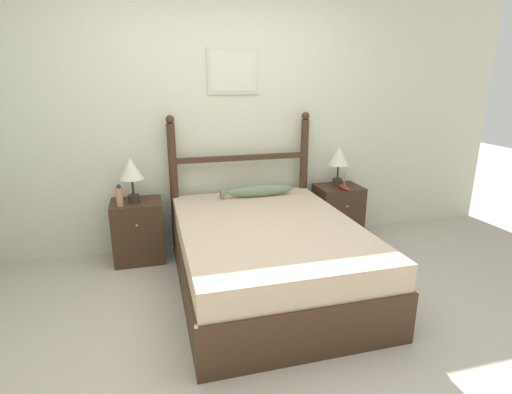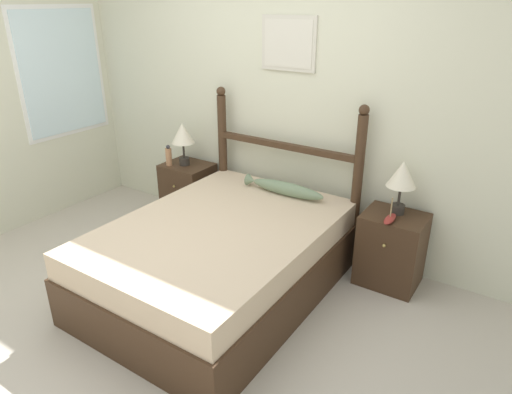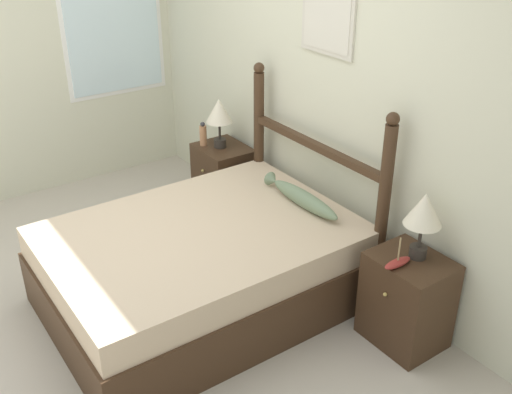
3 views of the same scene
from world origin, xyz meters
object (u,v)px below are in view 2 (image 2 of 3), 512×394
nightstand_left (189,192)px  model_boat (390,219)px  bed (220,258)px  nightstand_right (391,249)px  table_lamp_left (183,135)px  table_lamp_right (402,177)px  fish_pillow (284,188)px  bottle (169,156)px

nightstand_left → model_boat: size_ratio=2.96×
bed → nightstand_left: bearing=141.5°
nightstand_right → model_boat: bearing=-92.6°
table_lamp_left → table_lamp_right: (2.08, 0.06, 0.00)m
bed → fish_pillow: fish_pillow is taller
model_boat → table_lamp_left: bearing=177.1°
table_lamp_right → model_boat: size_ratio=2.10×
table_lamp_right → table_lamp_left: bearing=-178.3°
fish_pillow → table_lamp_left: bearing=176.6°
nightstand_left → fish_pillow: fish_pillow is taller
bed → nightstand_right: (1.03, 0.82, 0.01)m
nightstand_right → bottle: size_ratio=2.86×
table_lamp_left → nightstand_right: bearing=0.5°
bed → table_lamp_right: 1.47m
nightstand_left → nightstand_right: (2.06, 0.00, 0.00)m
bed → table_lamp_right: size_ratio=4.70×
nightstand_left → bottle: bearing=-139.9°
nightstand_left → fish_pillow: 1.20m
table_lamp_left → table_lamp_right: size_ratio=1.00×
nightstand_right → table_lamp_right: size_ratio=1.41×
bed → model_boat: (1.03, 0.70, 0.33)m
table_lamp_right → bottle: (-2.19, -0.15, -0.20)m
table_lamp_left → model_boat: (2.07, -0.10, -0.27)m
nightstand_right → table_lamp_right: (-0.00, 0.04, 0.59)m
table_lamp_right → model_boat: bearing=-90.9°
model_boat → fish_pillow: 0.91m
nightstand_left → model_boat: 2.09m
table_lamp_left → fish_pillow: (1.16, -0.07, -0.26)m
nightstand_right → table_lamp_right: 0.59m
nightstand_right → table_lamp_left: bearing=-179.5°
bed → table_lamp_right: table_lamp_right is taller
nightstand_left → table_lamp_right: 2.14m
table_lamp_right → nightstand_left: bearing=-178.8°
nightstand_left → bottle: size_ratio=2.86×
model_boat → nightstand_right: bearing=87.4°
fish_pillow → model_boat: bearing=-2.1°
bottle → nightstand_left: bearing=40.1°
fish_pillow → table_lamp_right: bearing=8.1°
table_lamp_right → fish_pillow: 0.96m
bed → bottle: 1.42m
table_lamp_right → bottle: bearing=-176.0°
nightstand_left → fish_pillow: size_ratio=0.80×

